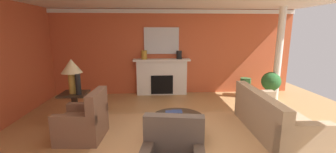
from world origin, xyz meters
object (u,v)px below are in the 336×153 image
object	(u,v)px
mantel_mirror	(161,41)
armchair_near_window	(84,123)
coffee_table	(178,122)
vase_tall_corner	(245,87)
sofa	(272,119)
side_table	(75,106)
fireplace	(162,78)
vase_mantel_right	(179,55)
vase_on_side_table	(78,84)
vase_mantel_left	(144,55)
table_lamp	(72,69)
potted_plant	(271,83)

from	to	relation	value
mantel_mirror	armchair_near_window	bearing A→B (deg)	-117.43
coffee_table	vase_tall_corner	distance (m)	3.70
vase_tall_corner	sofa	bearing A→B (deg)	-101.60
coffee_table	side_table	xyz separation A→B (m)	(-2.20, 0.89, 0.06)
mantel_mirror	sofa	size ratio (longest dim) A/B	0.52
fireplace	vase_mantel_right	size ratio (longest dim) A/B	6.92
vase_on_side_table	vase_mantel_left	distance (m)	2.63
fireplace	table_lamp	world-z (taller)	table_lamp
side_table	vase_mantel_right	bearing A→B (deg)	39.75
vase_tall_corner	potted_plant	bearing A→B (deg)	-35.54
vase_mantel_left	potted_plant	world-z (taller)	vase_mantel_left
potted_plant	armchair_near_window	bearing A→B (deg)	-155.48
table_lamp	vase_tall_corner	xyz separation A→B (m)	(4.66, 1.88, -0.94)
sofa	potted_plant	bearing A→B (deg)	62.60
mantel_mirror	vase_on_side_table	distance (m)	3.15
fireplace	vase_mantel_left	size ratio (longest dim) A/B	6.45
potted_plant	vase_mantel_left	bearing A→B (deg)	169.89
side_table	coffee_table	bearing A→B (deg)	-21.97
table_lamp	vase_mantel_left	world-z (taller)	table_lamp
mantel_mirror	armchair_near_window	world-z (taller)	mantel_mirror
mantel_mirror	vase_mantel_right	bearing A→B (deg)	-17.18
vase_mantel_right	potted_plant	world-z (taller)	vase_mantel_right
table_lamp	vase_mantel_left	size ratio (longest dim) A/B	2.69
coffee_table	side_table	distance (m)	2.37
potted_plant	mantel_mirror	bearing A→B (deg)	165.39
vase_on_side_table	sofa	bearing A→B (deg)	-8.98
vase_mantel_left	coffee_table	bearing A→B (deg)	-76.16
vase_on_side_table	vase_mantel_left	size ratio (longest dim) A/B	1.62
fireplace	mantel_mirror	distance (m)	1.19
table_lamp	fireplace	bearing A→B (deg)	47.31
fireplace	mantel_mirror	world-z (taller)	mantel_mirror
fireplace	vase_tall_corner	bearing A→B (deg)	-6.43
fireplace	side_table	bearing A→B (deg)	-132.69
side_table	potted_plant	distance (m)	5.46
fireplace	armchair_near_window	world-z (taller)	fireplace
sofa	vase_tall_corner	world-z (taller)	sofa
potted_plant	side_table	bearing A→B (deg)	-164.60
fireplace	armchair_near_window	size ratio (longest dim) A/B	1.89
armchair_near_window	coffee_table	size ratio (longest dim) A/B	0.95
armchair_near_window	vase_on_side_table	bearing A→B (deg)	113.08
coffee_table	table_lamp	distance (m)	2.54
mantel_mirror	sofa	bearing A→B (deg)	-55.21
vase_on_side_table	vase_tall_corner	world-z (taller)	vase_on_side_table
vase_mantel_right	vase_on_side_table	distance (m)	3.32
vase_on_side_table	potted_plant	xyz separation A→B (m)	(5.11, 1.57, -0.43)
armchair_near_window	coffee_table	xyz separation A→B (m)	(1.78, -0.13, 0.03)
armchair_near_window	potted_plant	world-z (taller)	armchair_near_window
armchair_near_window	vase_tall_corner	bearing A→B (deg)	31.87
mantel_mirror	table_lamp	bearing A→B (deg)	-131.15
mantel_mirror	potted_plant	world-z (taller)	mantel_mirror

